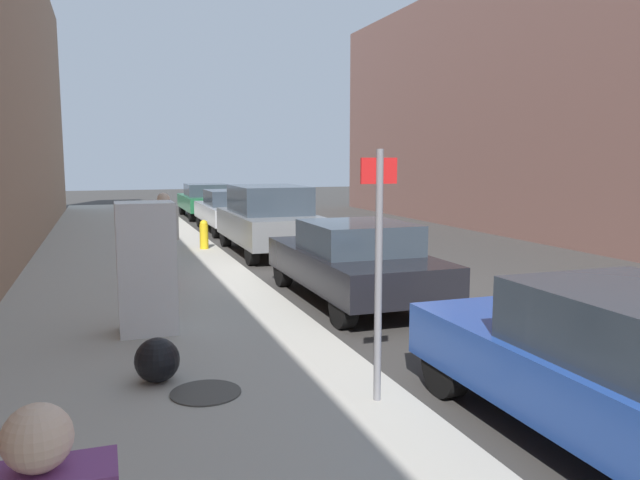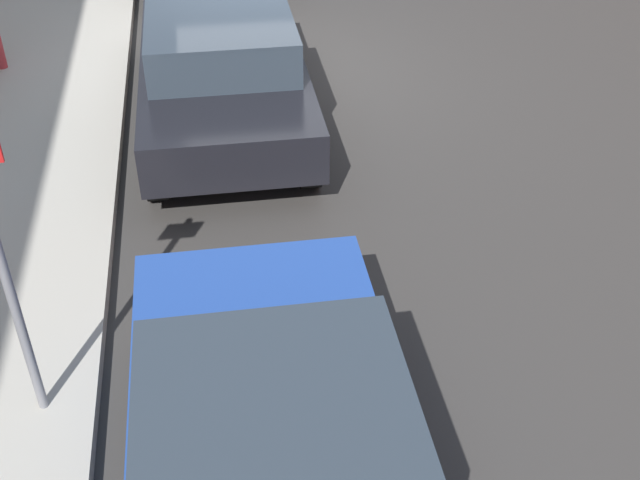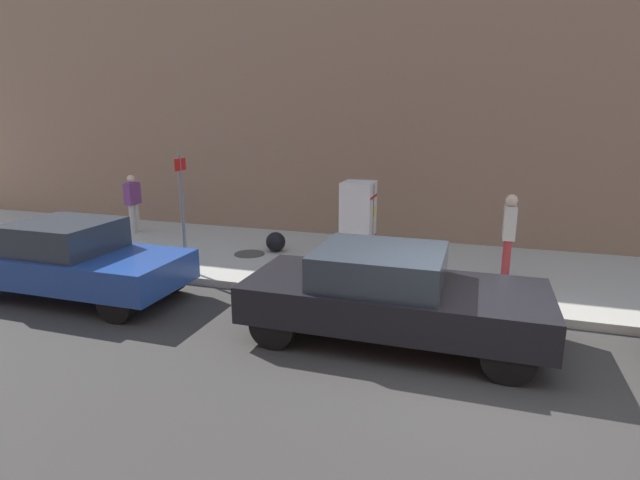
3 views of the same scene
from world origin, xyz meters
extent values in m
plane|color=#383533|center=(0.00, 0.00, 0.00)|extent=(80.00, 80.00, 0.00)
cylinder|color=slate|center=(-2.31, -5.78, 1.35)|extent=(0.07, 0.07, 2.40)
cube|color=#23479E|center=(-0.70, -7.04, 0.60)|extent=(1.75, 4.10, 0.55)
cube|color=#2D3842|center=(-0.70, -7.25, 1.15)|extent=(1.54, 1.72, 0.55)
cylinder|color=black|center=(-1.44, -5.57, 0.32)|extent=(0.22, 0.65, 0.65)
cylinder|color=black|center=(0.05, -5.57, 0.32)|extent=(0.22, 0.65, 0.65)
cube|color=black|center=(-0.70, -1.18, 0.62)|extent=(1.87, 4.39, 0.55)
cube|color=#2D3842|center=(-0.70, -1.40, 1.14)|extent=(1.64, 1.84, 0.50)
cylinder|color=black|center=(-1.50, 0.42, 0.34)|extent=(0.22, 0.68, 0.68)
cylinder|color=black|center=(0.11, 0.42, 0.34)|extent=(0.22, 0.68, 0.68)
cylinder|color=black|center=(-1.50, -2.78, 0.34)|extent=(0.22, 0.68, 0.68)
cylinder|color=black|center=(0.11, -2.78, 0.34)|extent=(0.22, 0.68, 0.68)
camera|label=1|loc=(-4.72, -11.03, 2.46)|focal=35.00mm
camera|label=2|loc=(-0.91, -10.12, 4.68)|focal=45.00mm
camera|label=3|loc=(6.27, -0.07, 3.30)|focal=28.00mm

